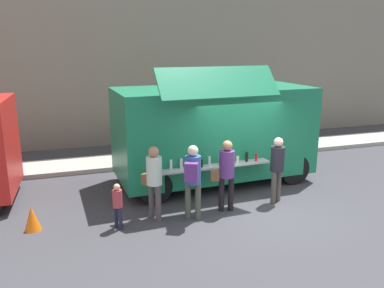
# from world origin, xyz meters

# --- Properties ---
(ground_plane) EXTENTS (60.00, 60.00, 0.00)m
(ground_plane) POSITION_xyz_m (0.00, 0.00, 0.00)
(ground_plane) COLOR #38383D
(curb_strip) EXTENTS (28.00, 1.60, 0.15)m
(curb_strip) POSITION_xyz_m (-4.30, 4.86, 0.07)
(curb_strip) COLOR #9E998E
(curb_strip) RESTS_ON ground
(building_behind) EXTENTS (32.00, 2.40, 8.69)m
(building_behind) POSITION_xyz_m (-3.30, 8.76, 4.35)
(building_behind) COLOR slate
(building_behind) RESTS_ON ground
(food_truck_main) EXTENTS (5.73, 3.32, 3.47)m
(food_truck_main) POSITION_xyz_m (-0.29, 2.24, 1.54)
(food_truck_main) COLOR #19764E
(food_truck_main) RESTS_ON ground
(traffic_cone_orange) EXTENTS (0.36, 0.36, 0.55)m
(traffic_cone_orange) POSITION_xyz_m (-5.28, 0.46, 0.28)
(traffic_cone_orange) COLOR orange
(traffic_cone_orange) RESTS_ON ground
(trash_bin) EXTENTS (0.60, 0.60, 0.97)m
(trash_bin) POSITION_xyz_m (3.85, 4.56, 0.48)
(trash_bin) COLOR #305D38
(trash_bin) RESTS_ON ground
(customer_front_ordering) EXTENTS (0.59, 0.36, 1.79)m
(customer_front_ordering) POSITION_xyz_m (-0.81, 0.09, 1.06)
(customer_front_ordering) COLOR black
(customer_front_ordering) RESTS_ON ground
(customer_mid_with_backpack) EXTENTS (0.48, 0.58, 1.79)m
(customer_mid_with_backpack) POSITION_xyz_m (-1.74, -0.13, 1.09)
(customer_mid_with_backpack) COLOR #484A3F
(customer_mid_with_backpack) RESTS_ON ground
(customer_rear_waiting) EXTENTS (0.44, 0.56, 1.77)m
(customer_rear_waiting) POSITION_xyz_m (-2.58, 0.17, 1.05)
(customer_rear_waiting) COLOR #4B4345
(customer_rear_waiting) RESTS_ON ground
(customer_extra_browsing) EXTENTS (0.35, 0.35, 1.73)m
(customer_extra_browsing) POSITION_xyz_m (0.65, 0.20, 1.03)
(customer_extra_browsing) COLOR #4D453F
(customer_extra_browsing) RESTS_ON ground
(child_near_queue) EXTENTS (0.21, 0.21, 1.06)m
(child_near_queue) POSITION_xyz_m (-3.46, -0.06, 0.63)
(child_near_queue) COLOR #1D2238
(child_near_queue) RESTS_ON ground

